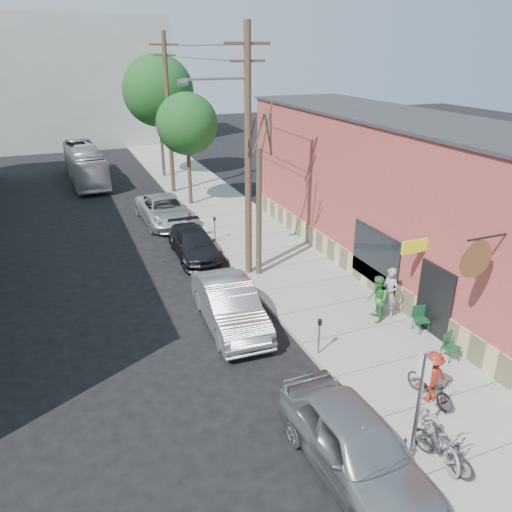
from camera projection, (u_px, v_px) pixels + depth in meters
name	position (u px, v px, depth m)	size (l,w,h in m)	color
ground	(245.00, 360.00, 15.91)	(120.00, 120.00, 0.00)	black
sidewalk	(246.00, 232.00, 26.75)	(4.50, 58.00, 0.15)	#99998E
cafe_building	(394.00, 192.00, 21.99)	(6.60, 20.20, 6.61)	#A5423D
end_cap_building	(74.00, 82.00, 48.80)	(18.00, 8.00, 12.00)	#A6A7A2
sign_post	(420.00, 395.00, 11.50)	(0.07, 0.45, 2.80)	slate
parking_meter_near	(319.00, 331.00, 15.69)	(0.14, 0.14, 1.24)	slate
parking_meter_far	(215.00, 225.00, 25.03)	(0.14, 0.14, 1.24)	slate
utility_pole_near	(247.00, 151.00, 19.75)	(3.57, 0.28, 10.00)	#503A28
utility_pole_far	(169.00, 112.00, 31.92)	(1.80, 0.28, 10.00)	#503A28
tree_bare	(259.00, 214.00, 20.62)	(0.24, 0.24, 5.41)	#44392C
tree_leafy_mid	(187.00, 124.00, 29.42)	(3.64, 3.64, 6.70)	#44392C
tree_leafy_far	(158.00, 91.00, 35.61)	(5.06, 5.06, 8.70)	#44392C
patio_chair_a	(422.00, 319.00, 17.12)	(0.50, 0.50, 0.88)	#124122
patio_chair_b	(451.00, 347.00, 15.54)	(0.50, 0.50, 0.88)	#124122
patron_grey	(390.00, 293.00, 17.88)	(0.69, 0.45, 1.89)	#939297
patron_green	(377.00, 299.00, 17.59)	(0.84, 0.66, 1.73)	#348338
cyclist	(432.00, 377.00, 13.64)	(0.98, 0.56, 1.51)	maroon
cyclist_bike	(430.00, 386.00, 13.77)	(0.58, 1.65, 0.87)	black
parked_bike_a	(443.00, 448.00, 11.58)	(0.47, 1.65, 0.99)	black
parked_bike_b	(440.00, 434.00, 11.92)	(0.72, 2.06, 1.08)	gray
car_0	(355.00, 444.00, 11.43)	(1.95, 4.86, 1.66)	gray
car_1	(230.00, 306.00, 17.58)	(1.72, 4.93, 1.62)	#9C9FA3
car_2	(194.00, 244.00, 23.48)	(1.85, 4.54, 1.32)	black
car_3	(165.00, 210.00, 28.04)	(2.47, 5.36, 1.49)	silver
bus	(85.00, 164.00, 36.38)	(2.16, 9.25, 2.58)	silver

